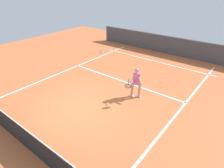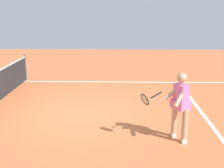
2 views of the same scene
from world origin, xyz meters
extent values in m
plane|color=#C66638|center=(0.00, 0.00, 0.00)|extent=(25.89, 25.89, 0.00)
cube|color=white|center=(0.00, -3.45, 0.00)|extent=(7.44, 0.10, 0.01)
cube|color=white|center=(3.72, 0.00, 0.00)|extent=(0.10, 17.92, 0.01)
cylinder|color=#4C4C51|center=(4.02, 2.75, 0.53)|extent=(0.08, 0.08, 1.05)
cylinder|color=tan|center=(-1.68, -2.54, 0.39)|extent=(0.13, 0.13, 0.78)
cylinder|color=tan|center=(-1.36, -2.36, 0.39)|extent=(0.13, 0.13, 0.78)
cube|color=white|center=(-1.68, -2.54, 0.04)|extent=(0.20, 0.10, 0.08)
cube|color=white|center=(-1.36, -2.36, 0.04)|extent=(0.20, 0.10, 0.08)
cube|color=pink|center=(-1.52, -2.45, 1.04)|extent=(0.38, 0.33, 0.52)
cube|color=pink|center=(-1.52, -2.45, 0.84)|extent=(0.49, 0.44, 0.20)
sphere|color=tan|center=(-1.52, -2.45, 1.44)|extent=(0.22, 0.22, 0.22)
cylinder|color=tan|center=(-1.73, -2.39, 1.06)|extent=(0.44, 0.36, 0.37)
cylinder|color=tan|center=(-1.46, -2.25, 1.06)|extent=(0.12, 0.48, 0.37)
cylinder|color=black|center=(-1.43, -1.92, 1.02)|extent=(0.17, 0.28, 0.14)
torus|color=black|center=(-1.57, -1.66, 0.96)|extent=(0.31, 0.24, 0.28)
cylinder|color=beige|center=(-1.57, -1.66, 0.96)|extent=(0.25, 0.19, 0.23)
sphere|color=#D1E533|center=(2.79, -2.26, 0.03)|extent=(0.07, 0.07, 0.07)
camera|label=1|loc=(-5.71, 4.79, 5.14)|focal=31.08mm
camera|label=2|loc=(-7.80, -1.10, 2.94)|focal=47.66mm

